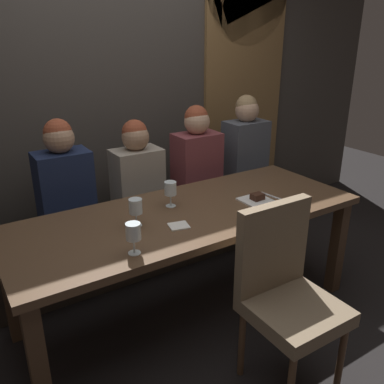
% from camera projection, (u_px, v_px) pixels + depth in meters
% --- Properties ---
extents(ground, '(9.00, 9.00, 0.00)m').
position_uv_depth(ground, '(188.00, 311.00, 2.79)').
color(ground, black).
extents(back_wall_tiled, '(6.00, 0.12, 3.00)m').
position_uv_depth(back_wall_tiled, '(105.00, 69.00, 3.20)').
color(back_wall_tiled, '#423D38').
rests_on(back_wall_tiled, ground).
extents(arched_door, '(0.90, 0.05, 2.55)m').
position_uv_depth(arched_door, '(244.00, 78.00, 3.87)').
color(arched_door, olive).
rests_on(arched_door, ground).
extents(dining_table, '(2.20, 0.84, 0.74)m').
position_uv_depth(dining_table, '(188.00, 224.00, 2.55)').
color(dining_table, '#493422').
rests_on(dining_table, ground).
extents(banquette_bench, '(2.50, 0.44, 0.45)m').
position_uv_depth(banquette_bench, '(142.00, 240.00, 3.25)').
color(banquette_bench, '#312A23').
rests_on(banquette_bench, ground).
extents(chair_near_side, '(0.44, 0.44, 0.98)m').
position_uv_depth(chair_near_side, '(285.00, 287.00, 2.09)').
color(chair_near_side, brown).
rests_on(chair_near_side, ground).
extents(diner_redhead, '(0.36, 0.24, 0.80)m').
position_uv_depth(diner_redhead, '(64.00, 181.00, 2.77)').
color(diner_redhead, '#192342').
rests_on(diner_redhead, banquette_bench).
extents(diner_bearded, '(0.36, 0.24, 0.74)m').
position_uv_depth(diner_bearded, '(137.00, 172.00, 3.06)').
color(diner_bearded, '#9E9384').
rests_on(diner_bearded, banquette_bench).
extents(diner_far_end, '(0.36, 0.24, 0.80)m').
position_uv_depth(diner_far_end, '(197.00, 158.00, 3.27)').
color(diner_far_end, brown).
rests_on(diner_far_end, banquette_bench).
extents(diner_near_end, '(0.36, 0.24, 0.83)m').
position_uv_depth(diner_near_end, '(245.00, 146.00, 3.56)').
color(diner_near_end, '#4C515B').
rests_on(diner_near_end, banquette_bench).
extents(wine_glass_center_front, '(0.08, 0.08, 0.16)m').
position_uv_depth(wine_glass_center_front, '(170.00, 190.00, 2.55)').
color(wine_glass_center_front, silver).
rests_on(wine_glass_center_front, dining_table).
extents(wine_glass_far_right, '(0.08, 0.08, 0.16)m').
position_uv_depth(wine_glass_far_right, '(133.00, 233.00, 2.00)').
color(wine_glass_far_right, silver).
rests_on(wine_glass_far_right, dining_table).
extents(wine_glass_end_left, '(0.08, 0.08, 0.16)m').
position_uv_depth(wine_glass_end_left, '(136.00, 207.00, 2.29)').
color(wine_glass_end_left, silver).
rests_on(wine_glass_end_left, dining_table).
extents(dessert_plate, '(0.19, 0.19, 0.05)m').
position_uv_depth(dessert_plate, '(257.00, 199.00, 2.67)').
color(dessert_plate, white).
rests_on(dessert_plate, dining_table).
extents(fork_on_table, '(0.04, 0.17, 0.01)m').
position_uv_depth(fork_on_table, '(271.00, 196.00, 2.75)').
color(fork_on_table, silver).
rests_on(fork_on_table, dining_table).
extents(folded_napkin, '(0.13, 0.12, 0.01)m').
position_uv_depth(folded_napkin, '(179.00, 226.00, 2.32)').
color(folded_napkin, silver).
rests_on(folded_napkin, dining_table).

